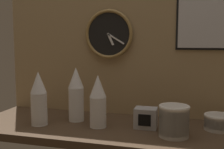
{
  "coord_description": "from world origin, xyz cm",
  "views": [
    {
      "loc": [
        36.07,
        -141.3,
        45.12
      ],
      "look_at": [
        -4.86,
        4.0,
        27.16
      ],
      "focal_mm": 45.0,
      "sensor_mm": 36.0,
      "label": 1
    }
  ],
  "objects_px": {
    "menu_board": "(208,10)",
    "cup_stack_left": "(39,98)",
    "cup_stack_center_left": "(76,94)",
    "wall_clock": "(109,34)",
    "bowl_stack_far_right": "(218,122)",
    "napkin_dispenser": "(146,118)",
    "bowl_stack_right": "(174,120)",
    "cup_stack_center": "(98,101)"
  },
  "relations": [
    {
      "from": "napkin_dispenser",
      "to": "cup_stack_left",
      "type": "bearing_deg",
      "value": -170.08
    },
    {
      "from": "bowl_stack_right",
      "to": "wall_clock",
      "type": "height_order",
      "value": "wall_clock"
    },
    {
      "from": "bowl_stack_right",
      "to": "menu_board",
      "type": "distance_m",
      "value": 0.65
    },
    {
      "from": "menu_board",
      "to": "wall_clock",
      "type": "bearing_deg",
      "value": -179.1
    },
    {
      "from": "cup_stack_left",
      "to": "menu_board",
      "type": "relative_size",
      "value": 0.67
    },
    {
      "from": "napkin_dispenser",
      "to": "wall_clock",
      "type": "bearing_deg",
      "value": 139.75
    },
    {
      "from": "bowl_stack_far_right",
      "to": "napkin_dispenser",
      "type": "bearing_deg",
      "value": -169.5
    },
    {
      "from": "cup_stack_center",
      "to": "menu_board",
      "type": "bearing_deg",
      "value": 27.59
    },
    {
      "from": "cup_stack_center_left",
      "to": "wall_clock",
      "type": "xyz_separation_m",
      "value": [
        0.14,
        0.2,
        0.34
      ]
    },
    {
      "from": "bowl_stack_right",
      "to": "menu_board",
      "type": "height_order",
      "value": "menu_board"
    },
    {
      "from": "cup_stack_center",
      "to": "wall_clock",
      "type": "height_order",
      "value": "wall_clock"
    },
    {
      "from": "cup_stack_left",
      "to": "wall_clock",
      "type": "height_order",
      "value": "wall_clock"
    },
    {
      "from": "cup_stack_center_left",
      "to": "cup_stack_center",
      "type": "bearing_deg",
      "value": -27.29
    },
    {
      "from": "cup_stack_center",
      "to": "bowl_stack_far_right",
      "type": "height_order",
      "value": "cup_stack_center"
    },
    {
      "from": "cup_stack_center_left",
      "to": "menu_board",
      "type": "relative_size",
      "value": 0.7
    },
    {
      "from": "cup_stack_center_left",
      "to": "bowl_stack_far_right",
      "type": "relative_size",
      "value": 2.09
    },
    {
      "from": "bowl_stack_far_right",
      "to": "menu_board",
      "type": "xyz_separation_m",
      "value": [
        -0.06,
        0.17,
        0.58
      ]
    },
    {
      "from": "cup_stack_left",
      "to": "bowl_stack_right",
      "type": "distance_m",
      "value": 0.72
    },
    {
      "from": "bowl_stack_right",
      "to": "cup_stack_center",
      "type": "bearing_deg",
      "value": 173.3
    },
    {
      "from": "bowl_stack_right",
      "to": "napkin_dispenser",
      "type": "xyz_separation_m",
      "value": [
        -0.15,
        0.1,
        -0.03
      ]
    },
    {
      "from": "bowl_stack_right",
      "to": "bowl_stack_far_right",
      "type": "height_order",
      "value": "bowl_stack_right"
    },
    {
      "from": "cup_stack_center_left",
      "to": "napkin_dispenser",
      "type": "height_order",
      "value": "cup_stack_center_left"
    },
    {
      "from": "bowl_stack_right",
      "to": "bowl_stack_far_right",
      "type": "bearing_deg",
      "value": 37.45
    },
    {
      "from": "wall_clock",
      "to": "bowl_stack_right",
      "type": "bearing_deg",
      "value": -37.83
    },
    {
      "from": "cup_stack_center_left",
      "to": "cup_stack_center",
      "type": "height_order",
      "value": "cup_stack_center_left"
    },
    {
      "from": "bowl_stack_far_right",
      "to": "napkin_dispenser",
      "type": "height_order",
      "value": "napkin_dispenser"
    },
    {
      "from": "bowl_stack_far_right",
      "to": "bowl_stack_right",
      "type": "bearing_deg",
      "value": -142.55
    },
    {
      "from": "bowl_stack_right",
      "to": "napkin_dispenser",
      "type": "distance_m",
      "value": 0.18
    },
    {
      "from": "bowl_stack_right",
      "to": "cup_stack_center_left",
      "type": "bearing_deg",
      "value": 166.98
    },
    {
      "from": "cup_stack_left",
      "to": "napkin_dispenser",
      "type": "xyz_separation_m",
      "value": [
        0.57,
        0.1,
        -0.09
      ]
    },
    {
      "from": "wall_clock",
      "to": "cup_stack_center",
      "type": "bearing_deg",
      "value": -85.51
    },
    {
      "from": "cup_stack_left",
      "to": "napkin_dispenser",
      "type": "distance_m",
      "value": 0.58
    },
    {
      "from": "cup_stack_center_left",
      "to": "wall_clock",
      "type": "relative_size",
      "value": 1.03
    },
    {
      "from": "menu_board",
      "to": "cup_stack_left",
      "type": "bearing_deg",
      "value": -158.9
    },
    {
      "from": "cup_stack_center_left",
      "to": "bowl_stack_right",
      "type": "relative_size",
      "value": 2.02
    },
    {
      "from": "bowl_stack_right",
      "to": "wall_clock",
      "type": "bearing_deg",
      "value": 142.17
    },
    {
      "from": "cup_stack_left",
      "to": "cup_stack_center_left",
      "type": "distance_m",
      "value": 0.21
    },
    {
      "from": "cup_stack_left",
      "to": "cup_stack_center_left",
      "type": "relative_size",
      "value": 0.95
    },
    {
      "from": "wall_clock",
      "to": "napkin_dispenser",
      "type": "distance_m",
      "value": 0.56
    },
    {
      "from": "cup_stack_left",
      "to": "cup_stack_center",
      "type": "bearing_deg",
      "value": 8.65
    },
    {
      "from": "cup_stack_left",
      "to": "cup_stack_center_left",
      "type": "xyz_separation_m",
      "value": [
        0.16,
        0.13,
        0.01
      ]
    },
    {
      "from": "napkin_dispenser",
      "to": "bowl_stack_right",
      "type": "bearing_deg",
      "value": -33.04
    }
  ]
}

